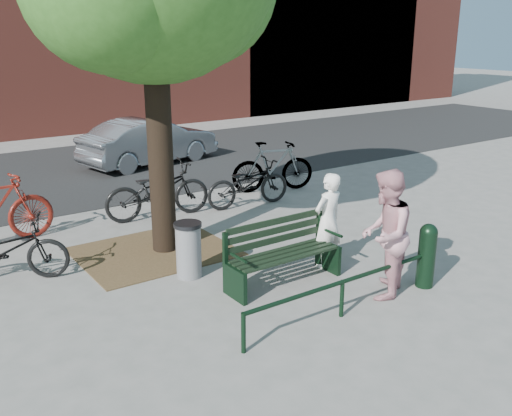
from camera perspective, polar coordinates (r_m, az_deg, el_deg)
ground at (r=8.31m, az=2.79°, el=-7.56°), size 90.00×90.00×0.00m
dirt_pit at (r=9.57m, az=-10.13°, el=-4.30°), size 2.40×2.00×0.02m
road at (r=15.56m, az=-16.72°, el=3.62°), size 40.00×7.00×0.01m
park_bench at (r=8.18m, az=2.50°, el=-4.33°), size 1.74×0.54×0.97m
guard_railing at (r=7.32m, az=8.63°, el=-7.86°), size 3.06×0.06×0.51m
person_left at (r=8.71m, az=7.21°, el=-1.25°), size 0.58×0.42×1.48m
person_right at (r=7.83m, az=12.79°, el=-2.59°), size 1.09×1.03×1.77m
bollard at (r=8.38m, az=16.71°, el=-4.35°), size 0.25×0.25×0.94m
litter_bin at (r=8.43m, az=-6.76°, el=-4.14°), size 0.41×0.41×0.84m
bicycle_a at (r=9.00m, az=-23.84°, el=-3.85°), size 1.89×1.33×0.94m
bicycle_c at (r=11.15m, az=-9.81°, el=1.72°), size 2.14×0.97×1.09m
bicycle_d at (r=12.87m, az=1.71°, el=4.19°), size 1.98×1.11×1.14m
bicycle_e at (r=11.76m, az=-0.79°, el=2.49°), size 1.90×0.83×0.97m
parked_car at (r=15.80m, az=-10.61°, el=6.56°), size 4.01×2.07×1.26m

